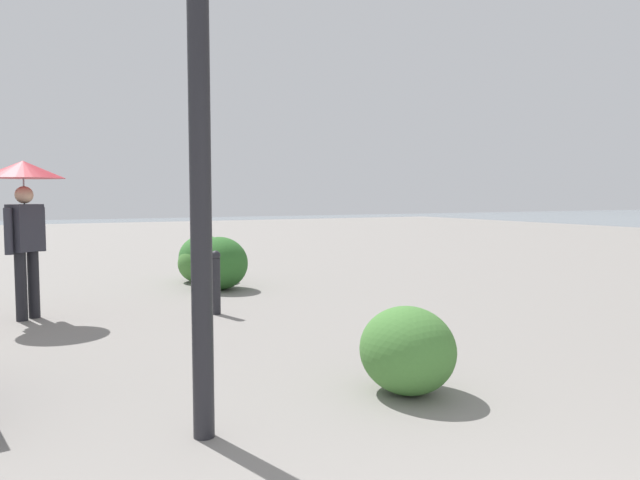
% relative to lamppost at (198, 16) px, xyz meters
% --- Properties ---
extents(lamppost, '(0.98, 0.28, 4.09)m').
position_rel_lamppost_xyz_m(lamppost, '(0.00, 0.00, 0.00)').
color(lamppost, '#232328').
rests_on(lamppost, ground).
extents(pedestrian, '(1.00, 1.00, 2.03)m').
position_rel_lamppost_xyz_m(pedestrian, '(4.73, 0.91, -1.12)').
color(pedestrian, black).
rests_on(pedestrian, ground).
extents(bollard_mid, '(0.13, 0.13, 0.86)m').
position_rel_lamppost_xyz_m(bollard_mid, '(3.92, -1.34, -2.27)').
color(bollard_mid, '#232328').
rests_on(bollard_mid, ground).
extents(shrub_low, '(1.01, 0.91, 0.86)m').
position_rel_lamppost_xyz_m(shrub_low, '(7.04, -2.10, -2.29)').
color(shrub_low, '#387533').
rests_on(shrub_low, ground).
extents(shrub_round, '(0.80, 0.72, 0.68)m').
position_rel_lamppost_xyz_m(shrub_round, '(6.96, -1.97, -2.38)').
color(shrub_round, '#477F38').
rests_on(shrub_round, ground).
extents(shrub_wide, '(1.05, 0.95, 0.89)m').
position_rel_lamppost_xyz_m(shrub_wide, '(5.95, -2.05, -2.27)').
color(shrub_wide, '#2D6628').
rests_on(shrub_wide, ground).
extents(shrub_tall, '(0.83, 0.75, 0.71)m').
position_rel_lamppost_xyz_m(shrub_tall, '(0.10, -1.71, -2.36)').
color(shrub_tall, '#477F38').
rests_on(shrub_tall, ground).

